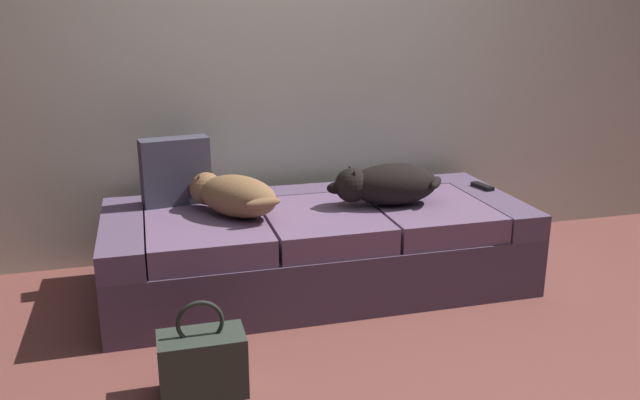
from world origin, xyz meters
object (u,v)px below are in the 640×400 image
(couch, at_px, (317,246))
(throw_pillow, at_px, (175,171))
(tv_remote, at_px, (482,186))
(dog_tan, at_px, (232,195))
(dog_dark, at_px, (386,184))
(handbag, at_px, (202,363))

(couch, relative_size, throw_pillow, 6.19)
(couch, xyz_separation_m, throw_pillow, (-0.68, 0.25, 0.38))
(tv_remote, xyz_separation_m, throw_pillow, (-1.66, 0.15, 0.16))
(dog_tan, distance_m, dog_dark, 0.78)
(tv_remote, bearing_deg, handbag, -161.84)
(tv_remote, relative_size, handbag, 0.40)
(tv_remote, height_order, handbag, tv_remote)
(dog_dark, height_order, handbag, dog_dark)
(couch, bearing_deg, handbag, -128.34)
(dog_dark, xyz_separation_m, handbag, (-1.02, -0.80, -0.41))
(throw_pillow, bearing_deg, dog_dark, -16.18)
(couch, height_order, tv_remote, tv_remote)
(tv_remote, bearing_deg, throw_pillow, 163.12)
(couch, bearing_deg, throw_pillow, 160.00)
(couch, distance_m, dog_dark, 0.48)
(handbag, bearing_deg, throw_pillow, 90.40)
(tv_remote, xyz_separation_m, handbag, (-1.65, -0.94, -0.31))
(tv_remote, distance_m, handbag, 1.93)
(handbag, bearing_deg, dog_tan, 73.83)
(dog_tan, height_order, handbag, dog_tan)
(handbag, bearing_deg, couch, 51.66)
(throw_pillow, bearing_deg, couch, -20.00)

